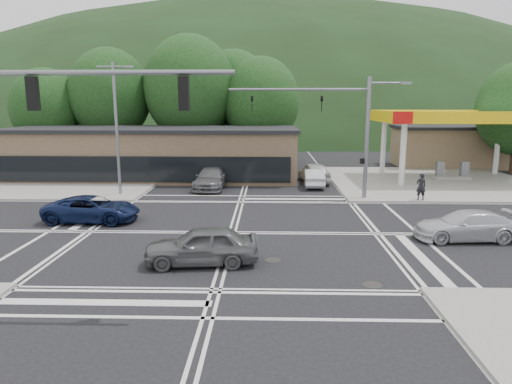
{
  "coord_description": "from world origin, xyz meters",
  "views": [
    {
      "loc": [
        1.79,
        -21.81,
        6.32
      ],
      "look_at": [
        1.1,
        3.44,
        1.4
      ],
      "focal_mm": 32.0,
      "sensor_mm": 36.0,
      "label": 1
    }
  ],
  "objects_px": {
    "car_grey_center": "(202,245)",
    "car_northbound": "(211,178)",
    "car_queue_b": "(314,172)",
    "car_blue_west": "(92,209)",
    "car_queue_a": "(314,178)",
    "pedestrian": "(421,187)",
    "car_silver_east": "(466,225)"
  },
  "relations": [
    {
      "from": "car_grey_center",
      "to": "car_northbound",
      "type": "bearing_deg",
      "value": -179.87
    },
    {
      "from": "car_silver_east",
      "to": "car_queue_b",
      "type": "xyz_separation_m",
      "value": [
        -5.57,
        15.79,
        0.13
      ]
    },
    {
      "from": "car_silver_east",
      "to": "pedestrian",
      "type": "bearing_deg",
      "value": 173.43
    },
    {
      "from": "car_blue_west",
      "to": "car_northbound",
      "type": "bearing_deg",
      "value": -26.12
    },
    {
      "from": "car_grey_center",
      "to": "car_silver_east",
      "type": "relative_size",
      "value": 0.94
    },
    {
      "from": "car_queue_a",
      "to": "car_blue_west",
      "type": "bearing_deg",
      "value": 42.05
    },
    {
      "from": "car_blue_west",
      "to": "pedestrian",
      "type": "distance_m",
      "value": 20.21
    },
    {
      "from": "car_blue_west",
      "to": "car_grey_center",
      "type": "height_order",
      "value": "car_grey_center"
    },
    {
      "from": "car_blue_west",
      "to": "car_silver_east",
      "type": "distance_m",
      "value": 19.05
    },
    {
      "from": "car_queue_b",
      "to": "car_blue_west",
      "type": "bearing_deg",
      "value": 37.13
    },
    {
      "from": "car_northbound",
      "to": "pedestrian",
      "type": "xyz_separation_m",
      "value": [
        14.21,
        -4.5,
        0.26
      ]
    },
    {
      "from": "car_silver_east",
      "to": "car_northbound",
      "type": "bearing_deg",
      "value": -135.82
    },
    {
      "from": "car_blue_west",
      "to": "car_queue_b",
      "type": "relative_size",
      "value": 1.04
    },
    {
      "from": "car_blue_west",
      "to": "car_silver_east",
      "type": "xyz_separation_m",
      "value": [
        18.84,
        -2.86,
        -0.01
      ]
    },
    {
      "from": "car_blue_west",
      "to": "car_queue_a",
      "type": "distance_m",
      "value": 17.08
    },
    {
      "from": "car_blue_west",
      "to": "car_queue_a",
      "type": "height_order",
      "value": "car_blue_west"
    },
    {
      "from": "car_blue_west",
      "to": "car_grey_center",
      "type": "xyz_separation_m",
      "value": [
        6.91,
        -6.49,
        0.07
      ]
    },
    {
      "from": "car_grey_center",
      "to": "car_queue_b",
      "type": "distance_m",
      "value": 20.44
    },
    {
      "from": "car_blue_west",
      "to": "pedestrian",
      "type": "relative_size",
      "value": 2.87
    },
    {
      "from": "car_queue_a",
      "to": "car_queue_b",
      "type": "distance_m",
      "value": 1.94
    },
    {
      "from": "car_queue_a",
      "to": "car_silver_east",
      "type": "bearing_deg",
      "value": 114.54
    },
    {
      "from": "car_grey_center",
      "to": "pedestrian",
      "type": "bearing_deg",
      "value": 128.1
    },
    {
      "from": "car_grey_center",
      "to": "car_queue_a",
      "type": "xyz_separation_m",
      "value": [
        6.16,
        17.5,
        -0.08
      ]
    },
    {
      "from": "car_blue_west",
      "to": "car_queue_b",
      "type": "bearing_deg",
      "value": -44.21
    },
    {
      "from": "car_queue_a",
      "to": "pedestrian",
      "type": "distance_m",
      "value": 8.43
    },
    {
      "from": "car_blue_west",
      "to": "car_queue_b",
      "type": "xyz_separation_m",
      "value": [
        13.26,
        12.93,
        0.12
      ]
    },
    {
      "from": "car_grey_center",
      "to": "car_queue_b",
      "type": "xyz_separation_m",
      "value": [
        6.35,
        19.42,
        0.05
      ]
    },
    {
      "from": "car_blue_west",
      "to": "car_northbound",
      "type": "distance_m",
      "value": 11.29
    },
    {
      "from": "car_grey_center",
      "to": "car_northbound",
      "type": "relative_size",
      "value": 0.85
    },
    {
      "from": "car_silver_east",
      "to": "car_blue_west",
      "type": "bearing_deg",
      "value": -101.04
    },
    {
      "from": "car_queue_b",
      "to": "car_silver_east",
      "type": "bearing_deg",
      "value": 102.29
    },
    {
      "from": "car_grey_center",
      "to": "car_silver_east",
      "type": "bearing_deg",
      "value": 101.29
    }
  ]
}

